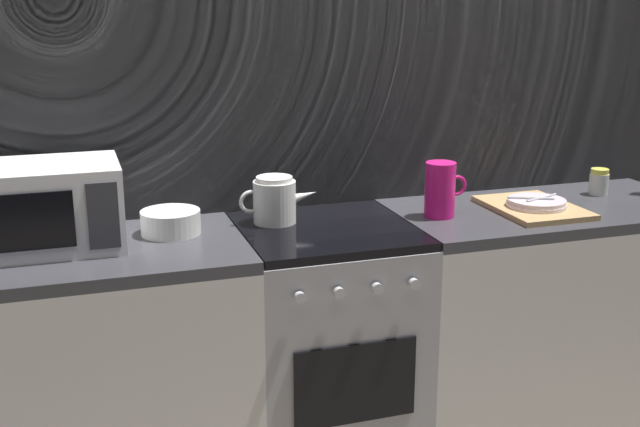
{
  "coord_description": "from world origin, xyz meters",
  "views": [
    {
      "loc": [
        -0.83,
        -2.49,
        1.68
      ],
      "look_at": [
        -0.02,
        0.0,
        0.95
      ],
      "focal_mm": 44.3,
      "sensor_mm": 36.0,
      "label": 1
    }
  ],
  "objects_px": {
    "stove_unit": "(326,346)",
    "pitcher": "(441,190)",
    "mixing_bowl": "(171,222)",
    "dish_pile": "(534,206)",
    "spice_jar": "(599,182)",
    "microwave": "(46,206)",
    "kettle": "(275,200)"
  },
  "relations": [
    {
      "from": "stove_unit",
      "to": "microwave",
      "type": "height_order",
      "value": "microwave"
    },
    {
      "from": "mixing_bowl",
      "to": "spice_jar",
      "type": "height_order",
      "value": "spice_jar"
    },
    {
      "from": "microwave",
      "to": "dish_pile",
      "type": "bearing_deg",
      "value": -3.21
    },
    {
      "from": "mixing_bowl",
      "to": "dish_pile",
      "type": "relative_size",
      "value": 0.5
    },
    {
      "from": "microwave",
      "to": "stove_unit",
      "type": "bearing_deg",
      "value": -3.61
    },
    {
      "from": "microwave",
      "to": "pitcher",
      "type": "bearing_deg",
      "value": -2.51
    },
    {
      "from": "kettle",
      "to": "mixing_bowl",
      "type": "bearing_deg",
      "value": -176.82
    },
    {
      "from": "stove_unit",
      "to": "mixing_bowl",
      "type": "distance_m",
      "value": 0.72
    },
    {
      "from": "mixing_bowl",
      "to": "pitcher",
      "type": "bearing_deg",
      "value": -5.37
    },
    {
      "from": "kettle",
      "to": "pitcher",
      "type": "distance_m",
      "value": 0.6
    },
    {
      "from": "microwave",
      "to": "dish_pile",
      "type": "xyz_separation_m",
      "value": [
        1.72,
        -0.1,
        -0.12
      ]
    },
    {
      "from": "microwave",
      "to": "spice_jar",
      "type": "bearing_deg",
      "value": 1.17
    },
    {
      "from": "stove_unit",
      "to": "mixing_bowl",
      "type": "xyz_separation_m",
      "value": [
        -0.52,
        0.09,
        0.49
      ]
    },
    {
      "from": "spice_jar",
      "to": "pitcher",
      "type": "bearing_deg",
      "value": -172.33
    },
    {
      "from": "microwave",
      "to": "kettle",
      "type": "distance_m",
      "value": 0.76
    },
    {
      "from": "pitcher",
      "to": "dish_pile",
      "type": "relative_size",
      "value": 0.5
    },
    {
      "from": "microwave",
      "to": "mixing_bowl",
      "type": "distance_m",
      "value": 0.4
    },
    {
      "from": "kettle",
      "to": "pitcher",
      "type": "relative_size",
      "value": 1.42
    },
    {
      "from": "microwave",
      "to": "mixing_bowl",
      "type": "xyz_separation_m",
      "value": [
        0.39,
        0.03,
        -0.1
      ]
    },
    {
      "from": "microwave",
      "to": "kettle",
      "type": "height_order",
      "value": "microwave"
    },
    {
      "from": "spice_jar",
      "to": "kettle",
      "type": "bearing_deg",
      "value": 179.64
    },
    {
      "from": "dish_pile",
      "to": "stove_unit",
      "type": "bearing_deg",
      "value": 177.25
    },
    {
      "from": "stove_unit",
      "to": "pitcher",
      "type": "xyz_separation_m",
      "value": [
        0.43,
        -0.0,
        0.55
      ]
    },
    {
      "from": "mixing_bowl",
      "to": "spice_jar",
      "type": "distance_m",
      "value": 1.71
    },
    {
      "from": "dish_pile",
      "to": "mixing_bowl",
      "type": "bearing_deg",
      "value": 174.53
    },
    {
      "from": "stove_unit",
      "to": "dish_pile",
      "type": "xyz_separation_m",
      "value": [
        0.8,
        -0.04,
        0.47
      ]
    },
    {
      "from": "stove_unit",
      "to": "pitcher",
      "type": "distance_m",
      "value": 0.7
    },
    {
      "from": "stove_unit",
      "to": "dish_pile",
      "type": "relative_size",
      "value": 2.25
    },
    {
      "from": "stove_unit",
      "to": "spice_jar",
      "type": "relative_size",
      "value": 8.57
    },
    {
      "from": "stove_unit",
      "to": "kettle",
      "type": "height_order",
      "value": "kettle"
    },
    {
      "from": "microwave",
      "to": "dish_pile",
      "type": "distance_m",
      "value": 1.72
    },
    {
      "from": "stove_unit",
      "to": "mixing_bowl",
      "type": "height_order",
      "value": "mixing_bowl"
    }
  ]
}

